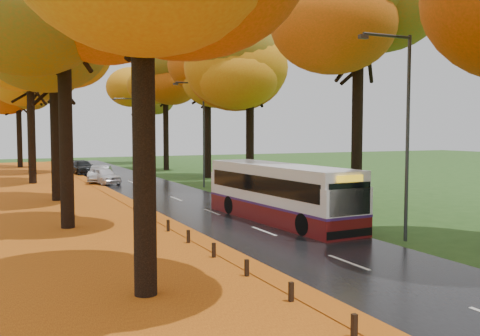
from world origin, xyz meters
TOP-DOWN VIEW (x-y plane):
  - road at (0.00, 25.00)m, footprint 6.50×90.00m
  - centre_line at (0.00, 25.00)m, footprint 0.12×90.00m
  - leaf_verge at (-9.00, 25.00)m, footprint 12.00×90.00m
  - leaf_drift at (-3.05, 25.00)m, footprint 0.90×90.00m
  - trees_left at (-7.18, 27.06)m, footprint 9.20×74.00m
  - trees_right at (7.19, 26.91)m, footprint 9.30×74.20m
  - bollard_row at (-3.70, 4.70)m, footprint 0.11×23.51m
  - streetlamp_near at (3.95, 8.00)m, footprint 2.45×0.18m
  - streetlamp_mid at (3.95, 30.00)m, footprint 2.45×0.18m
  - streetlamp_far at (3.95, 52.00)m, footprint 2.45×0.18m
  - bus at (1.87, 13.96)m, footprint 2.97×10.36m
  - car_white at (-2.35, 35.37)m, footprint 2.45×4.16m
  - car_silver at (-2.35, 36.91)m, footprint 2.72×4.43m
  - car_dark at (-2.35, 46.32)m, footprint 2.32×4.68m

SIDE VIEW (x-z plane):
  - leaf_verge at x=-9.00m, z-range 0.00..0.02m
  - road at x=0.00m, z-range 0.00..0.04m
  - leaf_drift at x=-3.05m, z-range 0.04..0.05m
  - centre_line at x=0.00m, z-range 0.04..0.05m
  - bollard_row at x=-3.70m, z-range 0.00..0.52m
  - car_dark at x=-2.35m, z-range 0.04..1.35m
  - car_white at x=-2.35m, z-range 0.04..1.37m
  - car_silver at x=-2.35m, z-range 0.04..1.42m
  - bus at x=1.87m, z-range 0.10..2.80m
  - streetlamp_near at x=3.95m, z-range 0.71..8.71m
  - streetlamp_mid at x=3.95m, z-range 0.71..8.71m
  - streetlamp_far at x=3.95m, z-range 0.71..8.71m
  - trees_left at x=-7.18m, z-range 2.59..16.48m
  - trees_right at x=7.19m, z-range 2.71..16.67m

